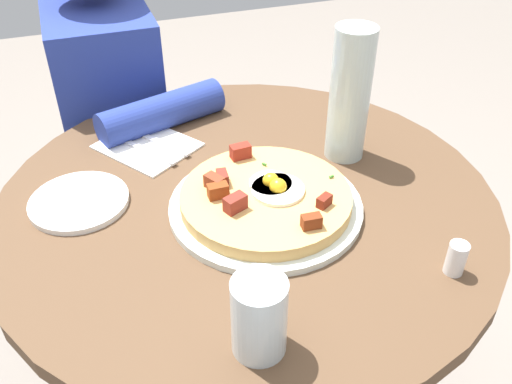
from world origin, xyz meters
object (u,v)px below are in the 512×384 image
(water_bottle, at_px, (350,95))
(salt_shaker, at_px, (456,258))
(breakfast_pizza, at_px, (265,197))
(knife, at_px, (154,140))
(pizza_plate, at_px, (266,206))
(bread_plate, at_px, (79,201))
(water_glass, at_px, (259,317))
(fork, at_px, (140,148))
(dining_table, at_px, (248,270))
(person_seated, at_px, (121,165))

(water_bottle, xyz_separation_m, salt_shaker, (0.33, 0.01, -0.10))
(breakfast_pizza, height_order, knife, breakfast_pizza)
(pizza_plate, height_order, bread_plate, pizza_plate)
(pizza_plate, bearing_deg, water_glass, -21.90)
(water_glass, distance_m, water_bottle, 0.47)
(fork, xyz_separation_m, salt_shaker, (0.47, 0.37, 0.02))
(breakfast_pizza, height_order, bread_plate, breakfast_pizza)
(dining_table, xyz_separation_m, breakfast_pizza, (0.05, 0.02, 0.21))
(fork, bearing_deg, bread_plate, -77.57)
(dining_table, relative_size, pizza_plate, 2.68)
(dining_table, height_order, pizza_plate, pizza_plate)
(knife, bearing_deg, water_bottle, 30.49)
(dining_table, distance_m, pizza_plate, 0.19)
(bread_plate, xyz_separation_m, water_glass, (0.37, 0.18, 0.05))
(knife, height_order, water_glass, water_glass)
(dining_table, height_order, fork, fork)
(knife, bearing_deg, fork, -90.00)
(water_bottle, bearing_deg, water_glass, -39.39)
(breakfast_pizza, bearing_deg, bread_plate, -111.77)
(knife, height_order, water_bottle, water_bottle)
(breakfast_pizza, bearing_deg, knife, -153.45)
(knife, xyz_separation_m, salt_shaker, (0.49, 0.34, 0.02))
(knife, relative_size, water_glass, 1.64)
(person_seated, distance_m, knife, 0.42)
(dining_table, relative_size, fork, 4.68)
(bread_plate, height_order, water_bottle, water_bottle)
(bread_plate, bearing_deg, person_seated, 167.88)
(salt_shaker, bearing_deg, water_glass, -84.31)
(breakfast_pizza, bearing_deg, person_seated, -162.62)
(fork, bearing_deg, breakfast_pizza, -0.34)
(breakfast_pizza, xyz_separation_m, water_glass, (0.25, -0.10, 0.03))
(fork, xyz_separation_m, water_glass, (0.50, 0.06, 0.05))
(pizza_plate, bearing_deg, fork, -146.44)
(person_seated, bearing_deg, fork, 3.69)
(salt_shaker, bearing_deg, breakfast_pizza, -137.67)
(pizza_plate, height_order, fork, pizza_plate)
(fork, height_order, knife, same)
(fork, relative_size, water_glass, 1.64)
(person_seated, height_order, salt_shaker, person_seated)
(person_seated, height_order, bread_plate, person_seated)
(breakfast_pizza, relative_size, water_glass, 2.53)
(dining_table, xyz_separation_m, pizza_plate, (0.05, 0.02, 0.19))
(water_bottle, bearing_deg, person_seated, -141.71)
(person_seated, relative_size, salt_shaker, 22.22)
(bread_plate, height_order, knife, bread_plate)
(person_seated, bearing_deg, knife, 9.14)
(person_seated, distance_m, fork, 0.43)
(water_glass, xyz_separation_m, salt_shaker, (-0.03, 0.30, -0.03))
(dining_table, bearing_deg, bread_plate, -103.96)
(bread_plate, bearing_deg, knife, 134.26)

